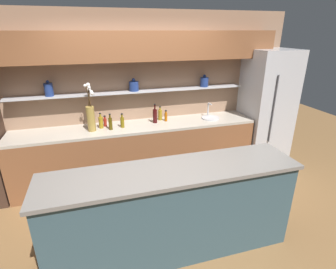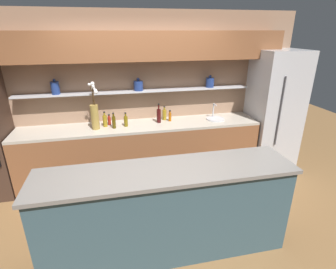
{
  "view_description": "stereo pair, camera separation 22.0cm",
  "coord_description": "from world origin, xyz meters",
  "px_view_note": "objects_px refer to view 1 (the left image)",
  "views": [
    {
      "loc": [
        -0.69,
        -2.58,
        2.31
      ],
      "look_at": [
        0.19,
        0.41,
        1.06
      ],
      "focal_mm": 28.0,
      "sensor_mm": 36.0,
      "label": 1
    },
    {
      "loc": [
        -0.47,
        -2.64,
        2.31
      ],
      "look_at": [
        0.19,
        0.41,
        1.06
      ],
      "focal_mm": 28.0,
      "sensor_mm": 36.0,
      "label": 2
    }
  ],
  "objects_px": {
    "refrigerator": "(266,109)",
    "flower_vase": "(91,115)",
    "bottle_oil_0": "(110,123)",
    "sink_fixture": "(210,117)",
    "bottle_sauce_3": "(166,116)",
    "bottle_oil_1": "(160,115)",
    "bottle_oil_5": "(122,122)",
    "bottle_wine_2": "(155,116)",
    "bottle_sauce_4": "(105,122)",
    "bottle_oil_6": "(101,122)"
  },
  "relations": [
    {
      "from": "bottle_wine_2",
      "to": "refrigerator",
      "type": "bearing_deg",
      "value": -2.55
    },
    {
      "from": "bottle_wine_2",
      "to": "bottle_sauce_4",
      "type": "relative_size",
      "value": 1.82
    },
    {
      "from": "bottle_oil_0",
      "to": "bottle_sauce_4",
      "type": "height_order",
      "value": "bottle_oil_0"
    },
    {
      "from": "bottle_oil_0",
      "to": "bottle_wine_2",
      "type": "relative_size",
      "value": 0.78
    },
    {
      "from": "refrigerator",
      "to": "bottle_oil_0",
      "type": "height_order",
      "value": "refrigerator"
    },
    {
      "from": "refrigerator",
      "to": "bottle_oil_6",
      "type": "bearing_deg",
      "value": 178.31
    },
    {
      "from": "bottle_oil_0",
      "to": "bottle_wine_2",
      "type": "xyz_separation_m",
      "value": [
        0.71,
        0.12,
        0.02
      ]
    },
    {
      "from": "flower_vase",
      "to": "bottle_sauce_3",
      "type": "relative_size",
      "value": 3.84
    },
    {
      "from": "bottle_wine_2",
      "to": "bottle_oil_0",
      "type": "bearing_deg",
      "value": -170.78
    },
    {
      "from": "sink_fixture",
      "to": "bottle_oil_6",
      "type": "relative_size",
      "value": 1.26
    },
    {
      "from": "bottle_oil_5",
      "to": "bottle_oil_6",
      "type": "relative_size",
      "value": 0.93
    },
    {
      "from": "bottle_oil_0",
      "to": "bottle_oil_1",
      "type": "height_order",
      "value": "bottle_oil_0"
    },
    {
      "from": "flower_vase",
      "to": "bottle_oil_1",
      "type": "relative_size",
      "value": 3.05
    },
    {
      "from": "refrigerator",
      "to": "bottle_wine_2",
      "type": "xyz_separation_m",
      "value": [
        -1.99,
        0.09,
        0.03
      ]
    },
    {
      "from": "bottle_oil_0",
      "to": "bottle_sauce_3",
      "type": "height_order",
      "value": "bottle_oil_0"
    },
    {
      "from": "bottle_sauce_3",
      "to": "flower_vase",
      "type": "bearing_deg",
      "value": -174.38
    },
    {
      "from": "bottle_oil_0",
      "to": "bottle_oil_1",
      "type": "relative_size",
      "value": 1.06
    },
    {
      "from": "flower_vase",
      "to": "bottle_wine_2",
      "type": "relative_size",
      "value": 2.25
    },
    {
      "from": "refrigerator",
      "to": "bottle_oil_5",
      "type": "xyz_separation_m",
      "value": [
        -2.52,
        0.02,
        -0.0
      ]
    },
    {
      "from": "sink_fixture",
      "to": "bottle_sauce_3",
      "type": "relative_size",
      "value": 1.63
    },
    {
      "from": "bottle_wine_2",
      "to": "bottle_oil_5",
      "type": "relative_size",
      "value": 1.41
    },
    {
      "from": "bottle_sauce_4",
      "to": "bottle_oil_6",
      "type": "bearing_deg",
      "value": -136.1
    },
    {
      "from": "bottle_oil_0",
      "to": "sink_fixture",
      "type": "bearing_deg",
      "value": 2.59
    },
    {
      "from": "refrigerator",
      "to": "bottle_sauce_3",
      "type": "distance_m",
      "value": 1.8
    },
    {
      "from": "flower_vase",
      "to": "bottle_oil_0",
      "type": "bearing_deg",
      "value": -6.39
    },
    {
      "from": "bottle_wine_2",
      "to": "bottle_sauce_3",
      "type": "height_order",
      "value": "bottle_wine_2"
    },
    {
      "from": "bottle_oil_5",
      "to": "sink_fixture",
      "type": "bearing_deg",
      "value": 1.14
    },
    {
      "from": "bottle_wine_2",
      "to": "bottle_sauce_3",
      "type": "distance_m",
      "value": 0.2
    },
    {
      "from": "bottle_sauce_3",
      "to": "bottle_oil_5",
      "type": "distance_m",
      "value": 0.72
    },
    {
      "from": "flower_vase",
      "to": "bottle_oil_0",
      "type": "xyz_separation_m",
      "value": [
        0.27,
        -0.03,
        -0.15
      ]
    },
    {
      "from": "bottle_oil_1",
      "to": "flower_vase",
      "type": "bearing_deg",
      "value": -169.38
    },
    {
      "from": "flower_vase",
      "to": "bottle_oil_6",
      "type": "relative_size",
      "value": 2.96
    },
    {
      "from": "flower_vase",
      "to": "bottle_wine_2",
      "type": "height_order",
      "value": "flower_vase"
    },
    {
      "from": "flower_vase",
      "to": "bottle_oil_0",
      "type": "height_order",
      "value": "flower_vase"
    },
    {
      "from": "sink_fixture",
      "to": "bottle_wine_2",
      "type": "distance_m",
      "value": 0.95
    },
    {
      "from": "bottle_wine_2",
      "to": "bottle_sauce_4",
      "type": "bearing_deg",
      "value": 175.85
    },
    {
      "from": "refrigerator",
      "to": "flower_vase",
      "type": "bearing_deg",
      "value": 179.93
    },
    {
      "from": "bottle_oil_1",
      "to": "bottle_sauce_4",
      "type": "xyz_separation_m",
      "value": [
        -0.89,
        -0.06,
        -0.02
      ]
    },
    {
      "from": "bottle_oil_0",
      "to": "bottle_sauce_4",
      "type": "bearing_deg",
      "value": 111.66
    },
    {
      "from": "bottle_wine_2",
      "to": "bottle_sauce_4",
      "type": "distance_m",
      "value": 0.78
    },
    {
      "from": "sink_fixture",
      "to": "bottle_sauce_4",
      "type": "height_order",
      "value": "sink_fixture"
    },
    {
      "from": "bottle_oil_0",
      "to": "bottle_oil_5",
      "type": "bearing_deg",
      "value": 14.2
    },
    {
      "from": "bottle_sauce_4",
      "to": "bottle_oil_5",
      "type": "bearing_deg",
      "value": -26.78
    },
    {
      "from": "bottle_sauce_4",
      "to": "flower_vase",
      "type": "bearing_deg",
      "value": -144.47
    },
    {
      "from": "bottle_oil_5",
      "to": "bottle_sauce_3",
      "type": "bearing_deg",
      "value": 7.84
    },
    {
      "from": "refrigerator",
      "to": "bottle_wine_2",
      "type": "distance_m",
      "value": 1.99
    },
    {
      "from": "bottle_oil_1",
      "to": "bottle_oil_6",
      "type": "relative_size",
      "value": 0.97
    },
    {
      "from": "bottle_oil_5",
      "to": "bottle_oil_1",
      "type": "bearing_deg",
      "value": 16.33
    },
    {
      "from": "flower_vase",
      "to": "bottle_oil_5",
      "type": "bearing_deg",
      "value": 2.04
    },
    {
      "from": "bottle_sauce_3",
      "to": "bottle_oil_6",
      "type": "xyz_separation_m",
      "value": [
        -1.03,
        -0.03,
        0.01
      ]
    }
  ]
}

